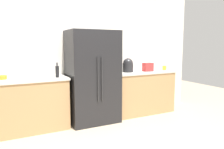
% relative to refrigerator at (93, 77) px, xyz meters
% --- Properties ---
extents(ground_plane, '(10.61, 10.61, 0.00)m').
position_rel_refrigerator_xyz_m(ground_plane, '(-0.04, -1.26, -0.88)').
color(ground_plane, tan).
extents(kitchen_back_panel, '(5.30, 0.10, 3.03)m').
position_rel_refrigerator_xyz_m(kitchen_back_panel, '(-0.04, 0.40, 0.63)').
color(kitchen_back_panel, silver).
rests_on(kitchen_back_panel, ground_plane).
extents(counter_left, '(1.63, 0.59, 0.92)m').
position_rel_refrigerator_xyz_m(counter_left, '(-1.32, 0.05, -0.42)').
color(counter_left, tan).
rests_on(counter_left, ground_plane).
extents(counter_right, '(1.38, 0.59, 0.92)m').
position_rel_refrigerator_xyz_m(counter_right, '(1.20, 0.05, -0.42)').
color(counter_right, tan).
rests_on(counter_right, ground_plane).
extents(refrigerator, '(0.93, 0.68, 1.76)m').
position_rel_refrigerator_xyz_m(refrigerator, '(0.00, 0.00, 0.00)').
color(refrigerator, black).
rests_on(refrigerator, ground_plane).
extents(toaster, '(0.21, 0.14, 0.18)m').
position_rel_refrigerator_xyz_m(toaster, '(1.28, -0.02, 0.14)').
color(toaster, red).
rests_on(toaster, counter_right).
extents(rice_cooker, '(0.22, 0.22, 0.29)m').
position_rel_refrigerator_xyz_m(rice_cooker, '(0.82, 0.06, 0.18)').
color(rice_cooker, '#262628').
rests_on(rice_cooker, counter_right).
extents(bottle_a, '(0.06, 0.06, 0.26)m').
position_rel_refrigerator_xyz_m(bottle_a, '(-0.69, -0.04, 0.15)').
color(bottle_a, black).
rests_on(bottle_a, counter_left).
extents(cup_a, '(0.08, 0.08, 0.10)m').
position_rel_refrigerator_xyz_m(cup_a, '(-1.26, 0.12, 0.09)').
color(cup_a, white).
rests_on(cup_a, counter_left).
extents(cup_b, '(0.08, 0.08, 0.10)m').
position_rel_refrigerator_xyz_m(cup_b, '(1.73, -0.01, 0.09)').
color(cup_b, yellow).
rests_on(cup_b, counter_right).
extents(bowl_a, '(0.16, 0.16, 0.06)m').
position_rel_refrigerator_xyz_m(bowl_a, '(-1.56, 0.15, 0.08)').
color(bowl_a, orange).
rests_on(bowl_a, counter_left).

